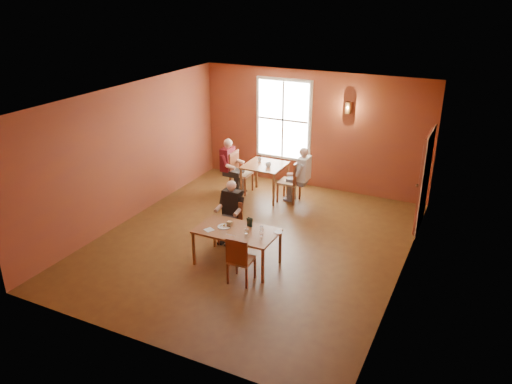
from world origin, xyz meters
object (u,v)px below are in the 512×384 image
at_px(chair_empty, 241,259).
at_px(second_table, 265,181).
at_px(chair_diner_maroon, 241,173).
at_px(diner_white, 290,176).
at_px(chair_diner_white, 289,181).
at_px(diner_maroon, 240,167).
at_px(diner_main, 229,217).
at_px(main_table, 237,247).
at_px(chair_diner_main, 230,224).

xyz_separation_m(chair_empty, second_table, (-1.26, 3.69, -0.03)).
bearing_deg(chair_diner_maroon, chair_empty, 27.38).
bearing_deg(chair_diner_maroon, diner_white, 90.00).
relative_size(chair_diner_white, diner_maroon, 0.77).
relative_size(diner_main, diner_white, 0.93).
distance_m(chair_diner_white, diner_maroon, 1.34).
distance_m(main_table, chair_diner_white, 3.21).
height_order(second_table, chair_diner_white, chair_diner_white).
distance_m(chair_empty, second_table, 3.90).
height_order(diner_main, chair_diner_white, diner_main).
height_order(diner_white, chair_diner_maroon, diner_white).
bearing_deg(chair_empty, diner_main, 124.60).
distance_m(chair_diner_main, second_table, 2.57).
height_order(diner_white, diner_maroon, diner_maroon).
height_order(chair_empty, chair_diner_white, chair_diner_white).
height_order(main_table, chair_diner_white, chair_diner_white).
distance_m(chair_diner_main, diner_maroon, 2.78).
xyz_separation_m(chair_diner_white, chair_diner_maroon, (-1.30, 0.00, 0.00)).
height_order(chair_diner_main, diner_main, diner_main).
height_order(second_table, diner_maroon, diner_maroon).
bearing_deg(second_table, main_table, -74.07).
relative_size(chair_diner_main, diner_main, 0.71).
relative_size(diner_main, chair_diner_white, 1.19).
bearing_deg(diner_main, main_table, 128.88).
bearing_deg(chair_empty, diner_white, 96.38).
relative_size(diner_main, second_table, 1.30).
xyz_separation_m(diner_main, chair_empty, (0.85, -1.12, -0.16)).
bearing_deg(second_table, diner_main, -80.92).
height_order(second_table, chair_diner_maroon, chair_diner_maroon).
distance_m(chair_empty, chair_diner_white, 3.75).
relative_size(chair_empty, diner_white, 0.68).
relative_size(main_table, second_table, 1.59).
xyz_separation_m(chair_diner_main, chair_diner_maroon, (-1.06, 2.54, 0.09)).
distance_m(diner_main, diner_maroon, 2.79).
relative_size(diner_main, chair_diner_maroon, 1.18).
distance_m(main_table, second_table, 3.32).
bearing_deg(main_table, diner_white, 94.14).
bearing_deg(main_table, chair_diner_white, 94.68).
xyz_separation_m(diner_main, second_table, (-0.41, 2.57, -0.20)).
bearing_deg(main_table, chair_diner_maroon, 116.07).
bearing_deg(diner_maroon, chair_diner_main, 23.24).
bearing_deg(second_table, diner_white, 0.00).
bearing_deg(chair_empty, main_table, 122.42).
height_order(main_table, chair_empty, chair_empty).
distance_m(second_table, diner_maroon, 0.73).
xyz_separation_m(chair_empty, chair_diner_white, (-0.61, 3.69, 0.07)).
bearing_deg(chair_diner_white, main_table, -175.32).
bearing_deg(chair_diner_white, chair_diner_maroon, 90.00).
xyz_separation_m(main_table, second_table, (-0.91, 3.19, 0.06)).
height_order(diner_main, chair_empty, diner_main).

